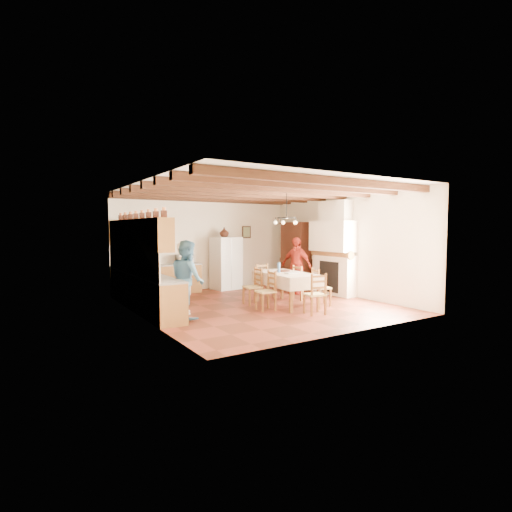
% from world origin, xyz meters
% --- Properties ---
extents(floor, '(6.00, 6.50, 0.02)m').
position_xyz_m(floor, '(0.00, 0.00, -0.01)').
color(floor, '#522315').
rests_on(floor, ground).
extents(ceiling, '(6.00, 6.50, 0.02)m').
position_xyz_m(ceiling, '(0.00, 0.00, 3.01)').
color(ceiling, beige).
rests_on(ceiling, ground).
extents(wall_back, '(6.00, 0.02, 3.00)m').
position_xyz_m(wall_back, '(0.00, 3.26, 1.50)').
color(wall_back, beige).
rests_on(wall_back, ground).
extents(wall_front, '(6.00, 0.02, 3.00)m').
position_xyz_m(wall_front, '(0.00, -3.26, 1.50)').
color(wall_front, beige).
rests_on(wall_front, ground).
extents(wall_left, '(0.02, 6.50, 3.00)m').
position_xyz_m(wall_left, '(-3.01, 0.00, 1.50)').
color(wall_left, beige).
rests_on(wall_left, ground).
extents(wall_right, '(0.02, 6.50, 3.00)m').
position_xyz_m(wall_right, '(3.01, 0.00, 1.50)').
color(wall_right, beige).
rests_on(wall_right, ground).
extents(ceiling_beams, '(6.00, 6.30, 0.16)m').
position_xyz_m(ceiling_beams, '(0.00, 0.00, 2.91)').
color(ceiling_beams, '#351911').
rests_on(ceiling_beams, ground).
extents(lower_cabinets_left, '(0.60, 4.30, 0.86)m').
position_xyz_m(lower_cabinets_left, '(-2.70, 1.05, 0.43)').
color(lower_cabinets_left, brown).
rests_on(lower_cabinets_left, ground).
extents(lower_cabinets_back, '(2.30, 0.60, 0.86)m').
position_xyz_m(lower_cabinets_back, '(-1.55, 2.95, 0.43)').
color(lower_cabinets_back, brown).
rests_on(lower_cabinets_back, ground).
extents(countertop_left, '(0.62, 4.30, 0.04)m').
position_xyz_m(countertop_left, '(-2.70, 1.05, 0.88)').
color(countertop_left, slate).
rests_on(countertop_left, lower_cabinets_left).
extents(countertop_back, '(2.34, 0.62, 0.04)m').
position_xyz_m(countertop_back, '(-1.55, 2.95, 0.88)').
color(countertop_back, slate).
rests_on(countertop_back, lower_cabinets_back).
extents(backsplash_left, '(0.03, 4.30, 0.60)m').
position_xyz_m(backsplash_left, '(-2.98, 1.05, 1.20)').
color(backsplash_left, silver).
rests_on(backsplash_left, ground).
extents(backsplash_back, '(2.30, 0.03, 0.60)m').
position_xyz_m(backsplash_back, '(-1.55, 3.23, 1.20)').
color(backsplash_back, silver).
rests_on(backsplash_back, ground).
extents(upper_cabinets, '(0.35, 4.20, 0.70)m').
position_xyz_m(upper_cabinets, '(-2.83, 1.05, 1.85)').
color(upper_cabinets, brown).
rests_on(upper_cabinets, ground).
extents(fireplace, '(0.56, 1.60, 2.80)m').
position_xyz_m(fireplace, '(2.72, 0.20, 1.40)').
color(fireplace, beige).
rests_on(fireplace, ground).
extents(wall_picture, '(0.34, 0.03, 0.42)m').
position_xyz_m(wall_picture, '(1.55, 3.23, 1.85)').
color(wall_picture, black).
rests_on(wall_picture, ground).
extents(refrigerator, '(0.93, 0.80, 1.70)m').
position_xyz_m(refrigerator, '(0.55, 2.85, 0.85)').
color(refrigerator, silver).
rests_on(refrigerator, floor).
extents(hutch, '(0.51, 1.21, 2.18)m').
position_xyz_m(hutch, '(2.75, 2.00, 1.09)').
color(hutch, '#32170D').
rests_on(hutch, floor).
extents(dining_table, '(1.14, 2.00, 0.84)m').
position_xyz_m(dining_table, '(0.58, -0.39, 0.76)').
color(dining_table, '#F0E4CC').
rests_on(dining_table, floor).
extents(chandelier, '(0.47, 0.47, 0.03)m').
position_xyz_m(chandelier, '(0.58, -0.39, 2.25)').
color(chandelier, black).
rests_on(chandelier, ground).
extents(chair_left_near, '(0.44, 0.46, 0.96)m').
position_xyz_m(chair_left_near, '(-0.23, -0.67, 0.48)').
color(chair_left_near, brown).
rests_on(chair_left_near, floor).
extents(chair_left_far, '(0.43, 0.45, 0.96)m').
position_xyz_m(chair_left_far, '(-0.12, 0.12, 0.48)').
color(chair_left_far, brown).
rests_on(chair_left_far, floor).
extents(chair_right_near, '(0.49, 0.51, 0.96)m').
position_xyz_m(chair_right_near, '(1.32, -0.91, 0.48)').
color(chair_right_near, brown).
rests_on(chair_right_near, floor).
extents(chair_right_far, '(0.40, 0.42, 0.96)m').
position_xyz_m(chair_right_far, '(1.43, 0.00, 0.48)').
color(chair_right_far, brown).
rests_on(chair_right_far, floor).
extents(chair_end_near, '(0.48, 0.47, 0.96)m').
position_xyz_m(chair_end_near, '(0.49, -1.64, 0.48)').
color(chair_end_near, brown).
rests_on(chair_end_near, floor).
extents(chair_end_far, '(0.43, 0.41, 0.96)m').
position_xyz_m(chair_end_far, '(0.73, 0.82, 0.48)').
color(chair_end_far, brown).
rests_on(chair_end_far, floor).
extents(person_man, '(0.56, 0.70, 1.67)m').
position_xyz_m(person_man, '(-2.00, 0.05, 0.83)').
color(person_man, silver).
rests_on(person_man, floor).
extents(person_woman_blue, '(0.69, 0.87, 1.73)m').
position_xyz_m(person_woman_blue, '(-2.15, -0.45, 0.87)').
color(person_woman_blue, teal).
rests_on(person_woman_blue, floor).
extents(person_woman_red, '(0.73, 1.09, 1.72)m').
position_xyz_m(person_woman_red, '(1.93, 0.92, 0.86)').
color(person_woman_red, '#A8281C').
rests_on(person_woman_red, floor).
extents(microwave, '(0.52, 0.37, 0.28)m').
position_xyz_m(microwave, '(-0.84, 2.95, 1.04)').
color(microwave, silver).
rests_on(microwave, countertop_back).
extents(fridge_vase, '(0.37, 0.37, 0.31)m').
position_xyz_m(fridge_vase, '(0.49, 2.85, 1.85)').
color(fridge_vase, '#32170D').
rests_on(fridge_vase, refrigerator).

